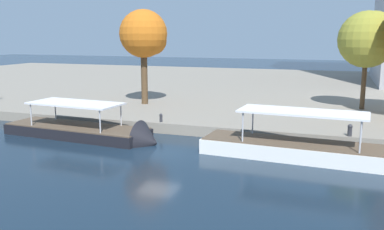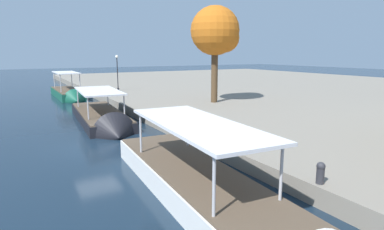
# 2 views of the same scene
# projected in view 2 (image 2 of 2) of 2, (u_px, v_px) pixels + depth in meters

# --- Properties ---
(ground_plane) EXTENTS (220.00, 220.00, 0.00)m
(ground_plane) POSITION_uv_depth(u_px,v_px,m) (97.00, 147.00, 19.63)
(ground_plane) COLOR #142333
(tour_boat_0) EXTENTS (11.39, 2.80, 4.17)m
(tour_boat_0) POSITION_uv_depth(u_px,v_px,m) (69.00, 95.00, 40.99)
(tour_boat_0) COLOR #14513D
(tour_boat_0) RESTS_ON ground_plane
(tour_boat_1) EXTENTS (12.71, 4.15, 3.89)m
(tour_boat_1) POSITION_uv_depth(u_px,v_px,m) (103.00, 120.00, 26.06)
(tour_boat_1) COLOR black
(tour_boat_1) RESTS_ON ground_plane
(tour_boat_2) EXTENTS (13.71, 3.80, 4.04)m
(tour_boat_2) POSITION_uv_depth(u_px,v_px,m) (210.00, 196.00, 11.97)
(tour_boat_2) COLOR silver
(tour_boat_2) RESTS_ON ground_plane
(mooring_bollard_0) EXTENTS (0.32, 0.32, 0.83)m
(mooring_bollard_0) POSITION_uv_depth(u_px,v_px,m) (320.00, 172.00, 12.04)
(mooring_bollard_0) COLOR #2D2D33
(mooring_bollard_0) RESTS_ON dock_promenade
(mooring_bollard_2) EXTENTS (0.26, 0.26, 0.68)m
(mooring_bollard_2) POSITION_uv_depth(u_px,v_px,m) (165.00, 114.00, 23.98)
(mooring_bollard_2) COLOR #2D2D33
(mooring_bollard_2) RESTS_ON dock_promenade
(lamp_post) EXTENTS (0.39, 0.39, 4.49)m
(lamp_post) POSITION_uv_depth(u_px,v_px,m) (117.00, 69.00, 41.62)
(lamp_post) COLOR black
(lamp_post) RESTS_ON dock_promenade
(tree_1) EXTENTS (4.63, 4.63, 9.15)m
(tree_1) POSITION_uv_depth(u_px,v_px,m) (217.00, 31.00, 30.97)
(tree_1) COLOR #4C3823
(tree_1) RESTS_ON dock_promenade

